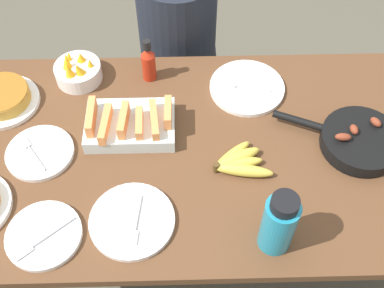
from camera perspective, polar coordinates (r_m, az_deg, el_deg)
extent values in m
plane|color=#565142|center=(2.18, 0.00, -12.39)|extent=(14.00, 14.00, 0.00)
cube|color=brown|center=(1.54, 0.00, -1.05)|extent=(1.71, 0.85, 0.03)
cylinder|color=brown|center=(2.20, -21.49, 0.61)|extent=(0.07, 0.07, 0.72)
cylinder|color=brown|center=(2.22, 20.83, 1.43)|extent=(0.07, 0.07, 0.72)
ellipsoid|color=gold|center=(1.46, 6.10, -3.12)|extent=(0.19, 0.07, 0.04)
ellipsoid|color=gold|center=(1.48, 5.50, -2.37)|extent=(0.16, 0.06, 0.04)
ellipsoid|color=gold|center=(1.49, 5.34, -1.71)|extent=(0.16, 0.10, 0.04)
ellipsoid|color=gold|center=(1.50, 4.77, -1.34)|extent=(0.14, 0.12, 0.03)
cylinder|color=#4C3819|center=(1.46, 2.89, -2.79)|extent=(0.02, 0.02, 0.04)
cube|color=silver|center=(1.56, -7.30, 2.23)|extent=(0.29, 0.19, 0.05)
cube|color=#ED8E4C|center=(1.54, -11.84, 3.13)|extent=(0.02, 0.13, 0.05)
cube|color=#ED8E4C|center=(1.53, -10.23, 2.32)|extent=(0.04, 0.14, 0.04)
cube|color=#ED8E4C|center=(1.52, -8.11, 2.77)|extent=(0.03, 0.12, 0.05)
cube|color=#ED8E4C|center=(1.51, -6.26, 2.44)|extent=(0.03, 0.11, 0.04)
cube|color=#ED8E4C|center=(1.52, -4.51, 2.87)|extent=(0.04, 0.15, 0.04)
cube|color=#ED8E4C|center=(1.52, -2.85, 3.71)|extent=(0.02, 0.11, 0.05)
cylinder|color=black|center=(1.62, 19.14, -0.18)|extent=(0.25, 0.25, 0.01)
cylinder|color=black|center=(1.60, 19.39, 0.37)|extent=(0.25, 0.25, 0.04)
cylinder|color=black|center=(1.58, 12.41, 2.73)|extent=(0.16, 0.09, 0.02)
ellipsoid|color=brown|center=(1.54, 17.48, 0.80)|extent=(0.05, 0.03, 0.03)
ellipsoid|color=brown|center=(1.57, 18.66, 1.65)|extent=(0.04, 0.04, 0.03)
ellipsoid|color=brown|center=(1.61, 20.95, 2.45)|extent=(0.05, 0.05, 0.03)
cylinder|color=white|center=(1.76, -21.39, 4.67)|extent=(0.24, 0.24, 0.02)
cylinder|color=gold|center=(1.74, -21.67, 5.28)|extent=(0.19, 0.19, 0.04)
cylinder|color=white|center=(1.39, -7.12, -9.01)|extent=(0.24, 0.24, 0.02)
cylinder|color=#B2B2B7|center=(1.39, -6.35, -8.07)|extent=(0.02, 0.11, 0.01)
cube|color=#B2B2B7|center=(1.36, -6.89, -10.94)|extent=(0.03, 0.05, 0.00)
cylinder|color=white|center=(1.69, 6.53, 6.67)|extent=(0.26, 0.26, 0.02)
cylinder|color=#B2B2B7|center=(1.68, 7.34, 6.57)|extent=(0.12, 0.04, 0.01)
cube|color=#B2B2B7|center=(1.68, 4.43, 7.07)|extent=(0.05, 0.03, 0.00)
cylinder|color=white|center=(1.42, -17.15, -10.29)|extent=(0.21, 0.21, 0.02)
cylinder|color=#B2B2B7|center=(1.41, -16.02, -9.96)|extent=(0.11, 0.09, 0.01)
cube|color=#B2B2B7|center=(1.40, -19.33, -12.05)|extent=(0.06, 0.05, 0.00)
cylinder|color=white|center=(1.58, -17.57, -1.00)|extent=(0.21, 0.21, 0.02)
cylinder|color=#B2B2B7|center=(1.56, -17.91, -1.61)|extent=(0.07, 0.09, 0.01)
cube|color=#B2B2B7|center=(1.60, -19.12, 0.19)|extent=(0.04, 0.05, 0.00)
cylinder|color=white|center=(1.75, -13.31, 8.27)|extent=(0.16, 0.16, 0.06)
cone|color=#F4A819|center=(1.71, -12.00, 9.33)|extent=(0.02, 0.03, 0.04)
cone|color=#F4A819|center=(1.74, -13.04, 9.95)|extent=(0.05, 0.05, 0.04)
cone|color=#F4A819|center=(1.75, -14.40, 10.00)|extent=(0.04, 0.04, 0.04)
cone|color=#F4A819|center=(1.72, -14.64, 9.45)|extent=(0.04, 0.05, 0.06)
cone|color=#F4A819|center=(1.69, -14.43, 8.48)|extent=(0.05, 0.05, 0.06)
cone|color=#F4A819|center=(1.69, -13.30, 8.58)|extent=(0.06, 0.05, 0.06)
cylinder|color=teal|center=(1.30, 10.19, -9.44)|extent=(0.09, 0.09, 0.19)
cylinder|color=black|center=(1.20, 10.96, -6.99)|extent=(0.07, 0.07, 0.03)
cylinder|color=#B72814|center=(1.70, -5.13, 9.12)|extent=(0.05, 0.05, 0.10)
cone|color=#B72814|center=(1.65, -5.30, 10.79)|extent=(0.05, 0.05, 0.03)
cylinder|color=black|center=(1.63, -5.39, 11.61)|extent=(0.03, 0.03, 0.03)
cube|color=black|center=(2.32, -1.45, 4.28)|extent=(0.34, 0.34, 0.48)
cylinder|color=#1E232D|center=(1.98, -1.75, 13.44)|extent=(0.31, 0.31, 0.48)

